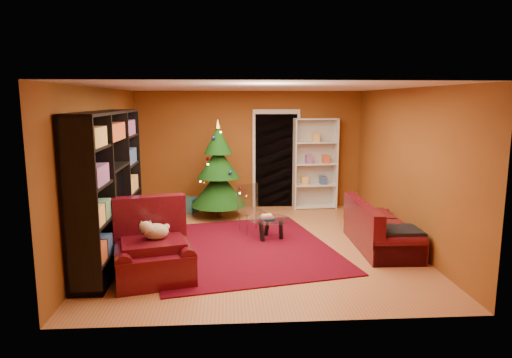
{
  "coord_description": "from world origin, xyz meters",
  "views": [
    {
      "loc": [
        -0.5,
        -7.38,
        2.4
      ],
      "look_at": [
        0.0,
        0.4,
        1.05
      ],
      "focal_mm": 32.0,
      "sensor_mm": 36.0,
      "label": 1
    }
  ],
  "objects": [
    {
      "name": "dog",
      "position": [
        -1.47,
        -1.34,
        0.64
      ],
      "size": [
        0.46,
        0.39,
        0.28
      ],
      "primitive_type": null,
      "rotation": [
        0.0,
        0.0,
        0.25
      ],
      "color": "beige",
      "rests_on": "armchair"
    },
    {
      "name": "white_bookshelf",
      "position": [
        1.46,
        2.57,
        1.0
      ],
      "size": [
        0.97,
        0.39,
        2.06
      ],
      "primitive_type": null,
      "rotation": [
        0.0,
        0.0,
        0.05
      ],
      "color": "white",
      "rests_on": "floor"
    },
    {
      "name": "rug",
      "position": [
        -0.28,
        -0.19,
        0.01
      ],
      "size": [
        3.45,
        3.81,
        0.02
      ],
      "primitive_type": "cube",
      "rotation": [
        0.0,
        0.0,
        0.21
      ],
      "color": "#550413",
      "rests_on": "floor"
    },
    {
      "name": "wall_left",
      "position": [
        -2.52,
        0.0,
        1.3
      ],
      "size": [
        0.05,
        5.5,
        2.6
      ],
      "primitive_type": "cube",
      "color": "brown",
      "rests_on": "ground"
    },
    {
      "name": "armchair",
      "position": [
        -1.51,
        -1.4,
        0.43
      ],
      "size": [
        1.35,
        1.35,
        0.87
      ],
      "primitive_type": null,
      "rotation": [
        0.0,
        0.0,
        0.25
      ],
      "color": "#420811",
      "rests_on": "rug"
    },
    {
      "name": "wall_back",
      "position": [
        0.0,
        2.77,
        1.3
      ],
      "size": [
        5.0,
        0.05,
        2.6
      ],
      "primitive_type": "cube",
      "color": "brown",
      "rests_on": "ground"
    },
    {
      "name": "wall_right",
      "position": [
        2.52,
        0.0,
        1.3
      ],
      "size": [
        0.05,
        5.5,
        2.6
      ],
      "primitive_type": "cube",
      "color": "brown",
      "rests_on": "ground"
    },
    {
      "name": "acrylic_chair",
      "position": [
        -0.06,
        0.64,
        0.4
      ],
      "size": [
        0.55,
        0.57,
        0.8
      ],
      "primitive_type": null,
      "rotation": [
        0.0,
        0.0,
        0.37
      ],
      "color": "#66605B",
      "rests_on": "rug"
    },
    {
      "name": "media_unit",
      "position": [
        -2.27,
        -0.53,
        1.12
      ],
      "size": [
        0.48,
        2.93,
        2.24
      ],
      "primitive_type": null,
      "rotation": [
        0.0,
        0.0,
        0.01
      ],
      "color": "black",
      "rests_on": "floor"
    },
    {
      "name": "ceiling",
      "position": [
        0.0,
        0.0,
        2.62
      ],
      "size": [
        5.0,
        5.5,
        0.05
      ],
      "primitive_type": "cube",
      "color": "silver",
      "rests_on": "wall_back"
    },
    {
      "name": "christmas_tree",
      "position": [
        -0.68,
        1.88,
        0.99
      ],
      "size": [
        1.26,
        1.26,
        2.04
      ],
      "primitive_type": null,
      "rotation": [
        0.0,
        0.0,
        0.11
      ],
      "color": "#0B330B",
      "rests_on": "floor"
    },
    {
      "name": "floor",
      "position": [
        0.0,
        0.0,
        -0.03
      ],
      "size": [
        5.0,
        5.5,
        0.05
      ],
      "primitive_type": "cube",
      "color": "#AA6438",
      "rests_on": "ground"
    },
    {
      "name": "gift_box_teal",
      "position": [
        -1.34,
        2.29,
        0.16
      ],
      "size": [
        0.43,
        0.43,
        0.33
      ],
      "primitive_type": "cube",
      "rotation": [
        0.0,
        0.0,
        -0.41
      ],
      "color": "#236875",
      "rests_on": "floor"
    },
    {
      "name": "coffee_table",
      "position": [
        0.23,
        0.27,
        0.19
      ],
      "size": [
        0.82,
        0.82,
        0.45
      ],
      "primitive_type": null,
      "rotation": [
        0.0,
        0.0,
        0.15
      ],
      "color": "gray",
      "rests_on": "rug"
    },
    {
      "name": "gift_box_red",
      "position": [
        -0.86,
        2.44,
        0.11
      ],
      "size": [
        0.24,
        0.24,
        0.23
      ],
      "primitive_type": "cube",
      "rotation": [
        0.0,
        0.0,
        -0.07
      ],
      "color": "maroon",
      "rests_on": "floor"
    },
    {
      "name": "sofa",
      "position": [
        2.02,
        -0.3,
        0.39
      ],
      "size": [
        0.85,
        1.83,
        0.78
      ],
      "primitive_type": null,
      "rotation": [
        0.0,
        0.0,
        1.55
      ],
      "color": "#420811",
      "rests_on": "rug"
    },
    {
      "name": "doorway",
      "position": [
        0.6,
        2.73,
        1.05
      ],
      "size": [
        1.06,
        0.6,
        2.16
      ],
      "primitive_type": null,
      "color": "black",
      "rests_on": "floor"
    }
  ]
}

